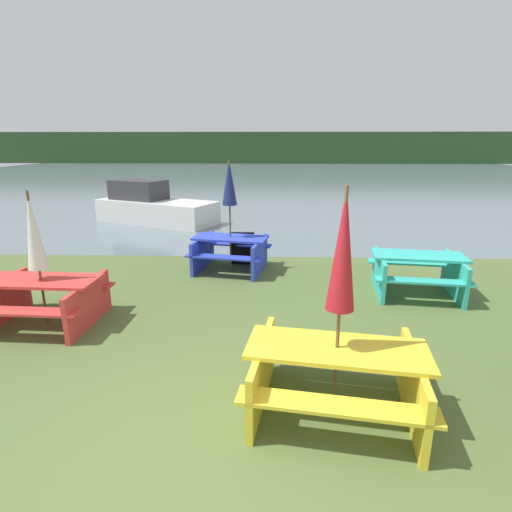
% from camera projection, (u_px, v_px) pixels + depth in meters
% --- Properties ---
extents(ground_plane, '(60.00, 60.00, 0.00)m').
position_uv_depth(ground_plane, '(190.00, 495.00, 3.19)').
color(ground_plane, '#516633').
extents(water, '(60.00, 50.00, 0.00)m').
position_uv_depth(water, '(263.00, 175.00, 33.84)').
color(water, slate).
rests_on(water, ground_plane).
extents(far_treeline, '(80.00, 1.60, 4.00)m').
position_uv_depth(far_treeline, '(265.00, 148.00, 52.51)').
color(far_treeline, '#284723').
rests_on(far_treeline, water).
extents(picnic_table_yellow, '(2.00, 1.64, 0.73)m').
position_uv_depth(picnic_table_yellow, '(335.00, 372.00, 4.09)').
color(picnic_table_yellow, yellow).
rests_on(picnic_table_yellow, ground_plane).
extents(picnic_table_red, '(1.73, 1.44, 0.73)m').
position_uv_depth(picnic_table_red, '(43.00, 297.00, 6.10)').
color(picnic_table_red, red).
rests_on(picnic_table_red, ground_plane).
extents(picnic_table_teal, '(1.77, 1.57, 0.76)m').
position_uv_depth(picnic_table_teal, '(417.00, 270.00, 7.32)').
color(picnic_table_teal, '#33B7A8').
rests_on(picnic_table_teal, ground_plane).
extents(picnic_table_blue, '(1.81, 1.65, 0.75)m').
position_uv_depth(picnic_table_blue, '(231.00, 250.00, 8.71)').
color(picnic_table_blue, blue).
rests_on(picnic_table_blue, ground_plane).
extents(umbrella_white, '(0.28, 0.28, 2.06)m').
position_uv_depth(umbrella_white, '(33.00, 231.00, 5.82)').
color(umbrella_white, brown).
rests_on(umbrella_white, ground_plane).
extents(umbrella_navy, '(0.32, 0.32, 2.38)m').
position_uv_depth(umbrella_navy, '(229.00, 183.00, 8.31)').
color(umbrella_navy, brown).
rests_on(umbrella_navy, ground_plane).
extents(umbrella_crimson, '(0.28, 0.28, 2.35)m').
position_uv_depth(umbrella_crimson, '(343.00, 252.00, 3.74)').
color(umbrella_crimson, brown).
rests_on(umbrella_crimson, ground_plane).
extents(boat, '(4.49, 3.15, 1.44)m').
position_uv_depth(boat, '(153.00, 207.00, 13.93)').
color(boat, silver).
rests_on(boat, water).
extents(signboard, '(0.55, 0.08, 0.75)m').
position_uv_depth(signboard, '(242.00, 248.00, 9.14)').
color(signboard, black).
rests_on(signboard, ground_plane).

